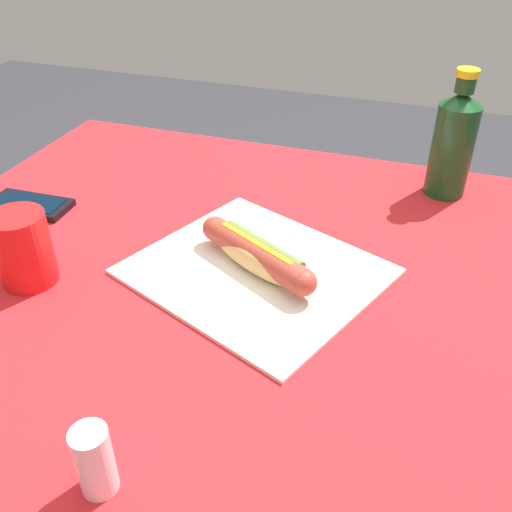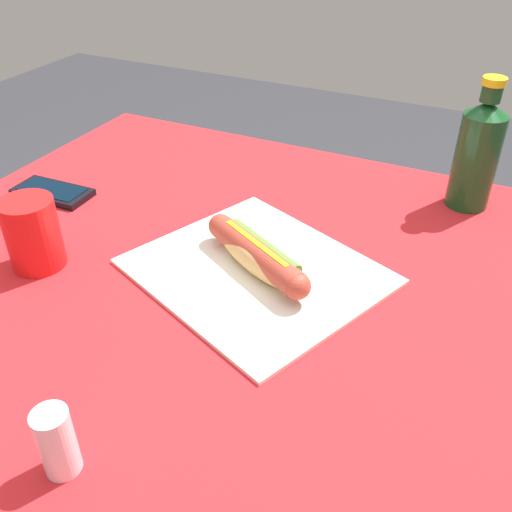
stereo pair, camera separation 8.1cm
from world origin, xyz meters
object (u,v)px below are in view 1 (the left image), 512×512
Objects in this scene: hot_dog at (257,254)px; salt_shaker at (95,461)px; cell_phone at (30,205)px; soda_bottle at (453,142)px; drinking_cup at (23,249)px.

salt_shaker is at bearing -94.49° from hot_dog.
salt_shaker reaches higher than cell_phone.
hot_dog is 0.90× the size of soda_bottle.
soda_bottle reaches higher than drinking_cup.
soda_bottle is at bearing 69.34° from salt_shaker.
hot_dog is 0.32m from drinking_cup.
cell_phone is 1.34× the size of drinking_cup.
soda_bottle reaches higher than cell_phone.
drinking_cup is at bearing -52.38° from cell_phone.
soda_bottle is (0.68, 0.29, 0.09)m from cell_phone.
drinking_cup reaches higher than salt_shaker.
salt_shaker reaches higher than hot_dog.
soda_bottle is 2.84× the size of salt_shaker.
salt_shaker is at bearing -43.25° from drinking_cup.
cell_phone is at bearing -156.65° from soda_bottle.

